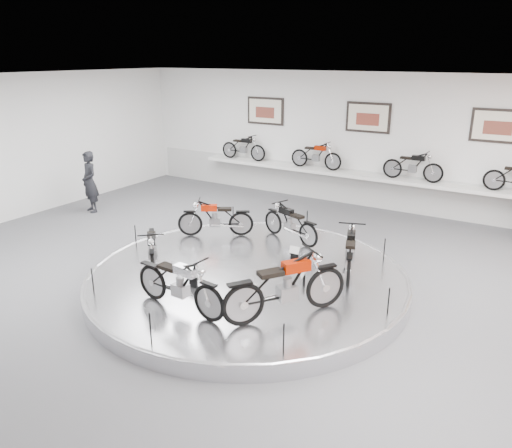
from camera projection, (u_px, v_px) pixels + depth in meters
The scene contains 20 objects.
floor at pixel (239, 291), 9.88m from camera, with size 16.00×16.00×0.00m, color #4C4C4E.
ceiling at pixel (237, 82), 8.60m from camera, with size 16.00×16.00×0.00m, color white.
wall_back at pixel (367, 141), 14.90m from camera, with size 16.00×16.00×0.00m, color white.
dado_band at pixel (363, 188), 15.35m from camera, with size 15.68×0.04×1.10m, color #BCBCBA.
display_platform at pixel (247, 279), 10.08m from camera, with size 6.40×6.40×0.30m, color silver.
platform_rim at pixel (247, 274), 10.04m from camera, with size 6.40×6.40×0.10m, color #B2B2BA.
shelf at pixel (361, 176), 14.98m from camera, with size 11.00×0.55×0.10m, color silver.
poster_left at pixel (265, 111), 16.36m from camera, with size 1.35×0.06×0.88m, color silver.
poster_center at pixel (368, 118), 14.64m from camera, with size 1.35×0.06×0.88m, color silver.
poster_right at pixel (498, 126), 12.91m from camera, with size 1.35×0.06×0.88m, color silver.
shelf_bike_a at pixel (243, 149), 16.91m from camera, with size 1.22×0.42×0.73m, color black, non-canonical shape.
shelf_bike_b at pixel (316, 157), 15.58m from camera, with size 1.22×0.42×0.73m, color #8D1600, non-canonical shape.
shelf_bike_c at pixel (413, 168), 14.10m from camera, with size 1.22×0.42×0.73m, color black, non-canonical shape.
bike_a at pixel (350, 251), 9.87m from camera, with size 1.58×0.56×0.93m, color black, non-canonical shape.
bike_b at pixel (290, 223), 11.63m from camera, with size 1.49×0.53×0.88m, color black, non-canonical shape.
bike_c at pixel (215, 218), 11.92m from camera, with size 1.54×0.54×0.90m, color #B51C04, non-canonical shape.
bike_d at pixel (152, 248), 10.09m from camera, with size 1.48×0.52×0.87m, color black, non-canonical shape.
bike_e at pixel (179, 283), 8.41m from camera, with size 1.67×0.59×0.98m, color #A6A5AA, non-canonical shape.
bike_f at pixel (286, 285), 8.17m from camera, with size 1.91×0.68×1.13m, color #8D1600, non-canonical shape.
visitor at pixel (90, 182), 14.65m from camera, with size 0.66×0.43×1.81m, color black.
Camera 1 is at (4.93, -7.45, 4.45)m, focal length 35.00 mm.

